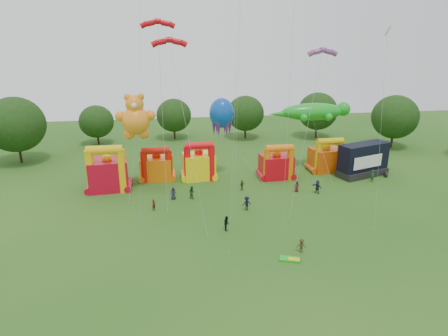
{
  "coord_description": "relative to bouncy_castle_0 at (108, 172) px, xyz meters",
  "views": [
    {
      "loc": [
        -9.86,
        -32.48,
        22.25
      ],
      "look_at": [
        -2.41,
        18.0,
        5.25
      ],
      "focal_mm": 32.0,
      "sensor_mm": 36.0,
      "label": 1
    }
  ],
  "objects": [
    {
      "name": "spectator_4",
      "position": [
        19.87,
        -3.12,
        -1.96
      ],
      "size": [
        0.99,
        0.81,
        1.58
      ],
      "primitive_type": "imported",
      "rotation": [
        0.0,
        0.0,
        3.68
      ],
      "color": "#473D1C",
      "rests_on": "ground"
    },
    {
      "name": "ground",
      "position": [
        18.83,
        -25.88,
        -2.75
      ],
      "size": [
        160.0,
        160.0,
        0.0
      ],
      "primitive_type": "plane",
      "color": "#1E4F16",
      "rests_on": "ground"
    },
    {
      "name": "spectator_6",
      "position": [
        27.84,
        -4.97,
        -1.91
      ],
      "size": [
        0.86,
        0.6,
        1.68
      ],
      "primitive_type": "imported",
      "rotation": [
        0.0,
        0.0,
        6.2
      ],
      "color": "#4D161B",
      "rests_on": "ground"
    },
    {
      "name": "bouncy_castle_1",
      "position": [
        7.17,
        3.67,
        -0.57
      ],
      "size": [
        5.35,
        4.47,
        5.72
      ],
      "color": "orange",
      "rests_on": "ground"
    },
    {
      "name": "spectator_1",
      "position": [
        6.85,
        -8.71,
        -1.95
      ],
      "size": [
        0.68,
        0.69,
        1.61
      ],
      "primitive_type": "imported",
      "rotation": [
        0.0,
        0.0,
        0.81
      ],
      "color": "#501618",
      "rests_on": "ground"
    },
    {
      "name": "tree_ring",
      "position": [
        17.69,
        -25.28,
        3.51
      ],
      "size": [
        120.75,
        122.82,
        12.07
      ],
      "color": "#352314",
      "rests_on": "ground"
    },
    {
      "name": "gecko_kite",
      "position": [
        33.87,
        4.31,
        5.14
      ],
      "size": [
        14.32,
        10.03,
        11.58
      ],
      "color": "#17A31E",
      "rests_on": "ground"
    },
    {
      "name": "bouncy_castle_3",
      "position": [
        26.48,
        1.5,
        -0.5
      ],
      "size": [
        5.27,
        4.36,
        5.92
      ],
      "color": "red",
      "rests_on": "ground"
    },
    {
      "name": "spectator_8",
      "position": [
        15.62,
        -15.68,
        -1.85
      ],
      "size": [
        0.72,
        0.9,
        1.8
      ],
      "primitive_type": "imported",
      "rotation": [
        0.0,
        0.0,
        1.53
      ],
      "color": "black",
      "rests_on": "ground"
    },
    {
      "name": "spectator_3",
      "position": [
        19.12,
        -10.41,
        -1.78
      ],
      "size": [
        1.33,
        0.85,
        1.95
      ],
      "primitive_type": "imported",
      "rotation": [
        0.0,
        0.0,
        3.24
      ],
      "color": "black",
      "rests_on": "ground"
    },
    {
      "name": "bouncy_castle_0",
      "position": [
        0.0,
        0.0,
        0.0
      ],
      "size": [
        6.16,
        5.14,
        7.29
      ],
      "color": "red",
      "rests_on": "ground"
    },
    {
      "name": "spectator_0",
      "position": [
        9.52,
        -5.27,
        -1.83
      ],
      "size": [
        0.91,
        0.61,
        1.83
      ],
      "primitive_type": "imported",
      "rotation": [
        0.0,
        0.0,
        -0.03
      ],
      "color": "#242137",
      "rests_on": "ground"
    },
    {
      "name": "octopus_kite",
      "position": [
        20.21,
        1.96,
        2.35
      ],
      "size": [
        8.03,
        8.87,
        12.89
      ],
      "color": "#0B47AF",
      "rests_on": "ground"
    },
    {
      "name": "diamond_kites",
      "position": [
        18.48,
        -11.63,
        13.93
      ],
      "size": [
        30.64,
        17.53,
        39.08
      ],
      "color": "red",
      "rests_on": "ground"
    },
    {
      "name": "spectator_2",
      "position": [
        12.15,
        -5.22,
        -1.83
      ],
      "size": [
        1.12,
        1.14,
        1.85
      ],
      "primitive_type": "imported",
      "rotation": [
        0.0,
        0.0,
        2.29
      ],
      "color": "#183D22",
      "rests_on": "ground"
    },
    {
      "name": "spectator_9",
      "position": [
        22.76,
        -21.96,
        -1.97
      ],
      "size": [
        1.13,
        0.82,
        1.56
      ],
      "primitive_type": "imported",
      "rotation": [
        0.0,
        0.0,
        2.88
      ],
      "color": "#392816",
      "rests_on": "ground"
    },
    {
      "name": "bouncy_castle_4",
      "position": [
        35.83,
        3.7,
        -0.43
      ],
      "size": [
        5.47,
        4.64,
        6.1
      ],
      "color": "#D94C0B",
      "rests_on": "ground"
    },
    {
      "name": "parafoil_kites",
      "position": [
        20.37,
        -10.71,
        7.86
      ],
      "size": [
        25.67,
        14.4,
        24.97
      ],
      "color": "red",
      "rests_on": "ground"
    },
    {
      "name": "stage_trailer",
      "position": [
        40.95,
        0.55,
        -0.09
      ],
      "size": [
        9.29,
        5.89,
        5.5
      ],
      "color": "black",
      "rests_on": "ground"
    },
    {
      "name": "spectator_7",
      "position": [
        41.16,
        -2.62,
        -1.76
      ],
      "size": [
        0.86,
        0.81,
        1.97
      ],
      "primitive_type": "imported",
      "rotation": [
        0.0,
        0.0,
        0.64
      ],
      "color": "#1B4523",
      "rests_on": "ground"
    },
    {
      "name": "bouncy_castle_2",
      "position": [
        13.92,
        2.88,
        -0.3
      ],
      "size": [
        5.28,
        4.4,
        6.45
      ],
      "color": "yellow",
      "rests_on": "ground"
    },
    {
      "name": "folded_kite_bundle",
      "position": [
        21.07,
        -23.44,
        -2.61
      ],
      "size": [
        2.22,
        1.6,
        0.31
      ],
      "color": "green",
      "rests_on": "ground"
    },
    {
      "name": "teddy_bear_kite",
      "position": [
        4.33,
        -1.52,
        5.1
      ],
      "size": [
        5.77,
        8.4,
        14.54
      ],
      "color": "orange",
      "rests_on": "ground"
    },
    {
      "name": "spectator_5",
      "position": [
        30.66,
        -5.93,
        -1.77
      ],
      "size": [
        1.35,
        1.88,
        1.96
      ],
      "primitive_type": "imported",
      "rotation": [
        0.0,
        0.0,
        5.19
      ],
      "color": "#24283D",
      "rests_on": "ground"
    }
  ]
}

